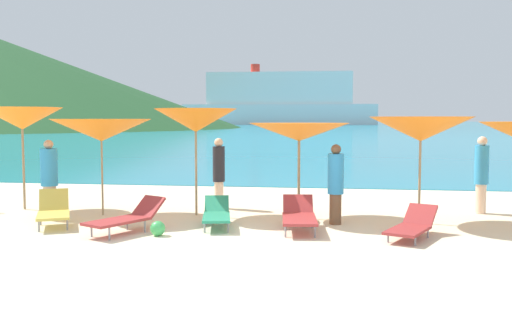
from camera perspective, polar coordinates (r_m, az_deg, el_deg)
The scene contains 18 objects.
ground_plane at distance 19.14m, azimuth 3.00°, elevation -2.72°, with size 50.00×100.00×0.30m, color beige.
ocean_water at distance 237.42m, azimuth 7.91°, elevation 3.65°, with size 650.00×440.00×0.02m, color teal.
umbrella_0 at distance 14.36m, azimuth -22.69°, elevation 3.91°, with size 2.03×2.03×2.43m.
umbrella_1 at distance 12.93m, azimuth -15.46°, elevation 2.94°, with size 2.45×2.45×2.15m.
umbrella_2 at distance 12.51m, azimuth -6.15°, elevation 4.01°, with size 1.91×1.91×2.38m.
umbrella_3 at distance 12.13m, azimuth 4.40°, elevation 2.83°, with size 2.24×2.24×2.07m.
umbrella_4 at distance 11.97m, azimuth 16.40°, elevation 3.03°, with size 2.22×2.22×2.20m.
lounge_chair_0 at distance 11.24m, azimuth -4.03°, elevation -5.44°, with size 0.81×1.60×0.54m.
lounge_chair_1 at distance 11.99m, azimuth -19.89°, elevation -4.85°, with size 1.11×1.42×0.70m.
lounge_chair_2 at distance 10.56m, azimuth 15.57°, elevation -6.40°, with size 1.13×1.61×0.53m.
lounge_chair_3 at distance 10.87m, azimuth 4.39°, elevation -5.63°, with size 0.78×1.66×0.61m.
lounge_chair_5 at distance 10.89m, azimuth -13.05°, elevation -5.67°, with size 1.26×1.69×0.63m.
beachgoer_0 at distance 13.72m, azimuth 21.94°, elevation -1.17°, with size 0.31×0.31×1.76m.
beachgoer_1 at distance 13.50m, azimuth -3.80°, elevation -1.10°, with size 0.29×0.29×1.70m.
beachgoer_2 at distance 13.49m, azimuth -20.28°, elevation -1.48°, with size 0.38×0.38×1.68m.
beachgoer_3 at distance 11.54m, azimuth 8.10°, elevation -2.25°, with size 0.32×0.32×1.64m.
beach_ball at distance 10.56m, azimuth -9.96°, elevation -6.87°, with size 0.28×0.28×0.28m, color #3FB259.
cruise_ship at distance 204.09m, azimuth 2.35°, elevation 5.95°, with size 69.87×11.39×21.86m.
Camera 1 is at (1.75, -8.92, 2.16)m, focal length 39.35 mm.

